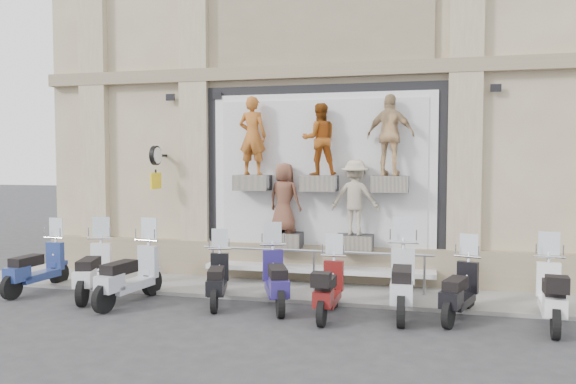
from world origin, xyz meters
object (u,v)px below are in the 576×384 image
at_px(clock_sign_bracket, 156,162).
at_px(scooter_d, 217,268).
at_px(scooter_f, 329,277).
at_px(scooter_g, 402,268).
at_px(scooter_i, 552,282).
at_px(scooter_e, 276,267).
at_px(scooter_a, 36,256).
at_px(scooter_b, 93,259).
at_px(scooter_h, 460,279).
at_px(guard_rail, 314,271).
at_px(scooter_c, 129,262).

xyz_separation_m(clock_sign_bracket, scooter_d, (2.24, -1.87, -2.09)).
relative_size(scooter_f, scooter_g, 0.82).
bearing_deg(clock_sign_bracket, scooter_i, -13.13).
relative_size(scooter_g, scooter_i, 1.12).
bearing_deg(scooter_e, scooter_i, -22.50).
distance_m(scooter_d, scooter_e, 1.19).
bearing_deg(scooter_a, scooter_b, -0.23).
distance_m(scooter_f, scooter_g, 1.37).
bearing_deg(scooter_h, scooter_a, -161.42).
bearing_deg(guard_rail, scooter_f, -70.58).
height_order(clock_sign_bracket, scooter_f, clock_sign_bracket).
xyz_separation_m(scooter_a, scooter_g, (7.72, 0.03, 0.10)).
distance_m(scooter_a, scooter_i, 10.22).
distance_m(clock_sign_bracket, scooter_b, 2.83).
relative_size(clock_sign_bracket, scooter_i, 0.53).
bearing_deg(scooter_b, scooter_i, -16.57).
bearing_deg(clock_sign_bracket, scooter_e, -28.05).
xyz_separation_m(guard_rail, scooter_e, (-0.48, -1.36, 0.33)).
xyz_separation_m(clock_sign_bracket, scooter_h, (6.81, -1.83, -2.07)).
bearing_deg(scooter_g, scooter_d, -179.92).
distance_m(scooter_a, scooter_g, 7.72).
bearing_deg(scooter_e, scooter_g, -20.43).
height_order(scooter_b, scooter_e, scooter_b).
bearing_deg(scooter_h, scooter_i, 14.36).
xyz_separation_m(guard_rail, scooter_a, (-5.81, -1.36, 0.31)).
bearing_deg(scooter_c, scooter_h, 12.24).
distance_m(scooter_c, scooter_i, 7.77).
xyz_separation_m(scooter_b, scooter_c, (1.00, -0.29, 0.02)).
height_order(guard_rail, clock_sign_bracket, clock_sign_bracket).
bearing_deg(guard_rail, scooter_i, -18.46).
xyz_separation_m(scooter_e, scooter_g, (2.38, 0.03, 0.08)).
distance_m(scooter_f, scooter_h, 2.33).
bearing_deg(scooter_h, scooter_b, -160.41).
relative_size(guard_rail, scooter_a, 2.66).
bearing_deg(scooter_d, scooter_c, 177.08).
xyz_separation_m(scooter_c, scooter_h, (6.27, 0.42, -0.09)).
height_order(scooter_b, scooter_f, scooter_b).
distance_m(scooter_a, scooter_c, 2.49).
xyz_separation_m(scooter_a, scooter_b, (1.45, -0.13, 0.03)).
relative_size(scooter_a, scooter_c, 0.94).
height_order(guard_rail, scooter_b, scooter_b).
relative_size(scooter_c, scooter_f, 1.15).
bearing_deg(scooter_e, clock_sign_bracket, 130.78).
distance_m(clock_sign_bracket, scooter_e, 4.37).
bearing_deg(scooter_i, guard_rail, 167.63).
bearing_deg(scooter_f, clock_sign_bracket, 154.63).
distance_m(scooter_a, scooter_b, 1.46).
xyz_separation_m(scooter_g, scooter_i, (2.50, -0.14, -0.09)).
bearing_deg(scooter_c, scooter_e, 16.74).
bearing_deg(scooter_f, guard_rail, 110.12).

